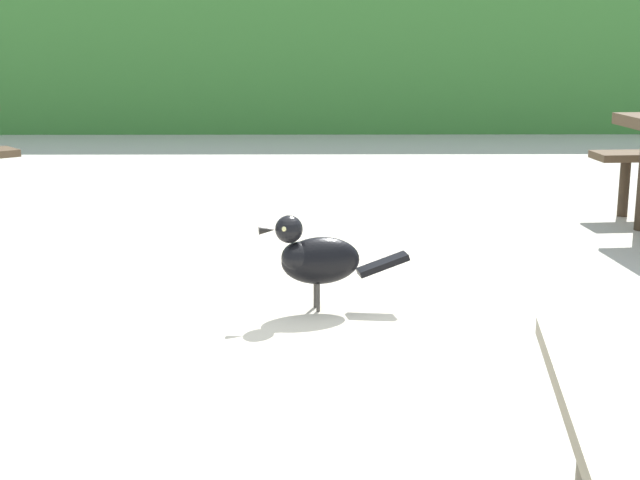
% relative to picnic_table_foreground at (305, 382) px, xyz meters
% --- Properties ---
extents(hedge_wall, '(28.00, 2.13, 2.00)m').
position_rel_picnic_table_foreground_xyz_m(hedge_wall, '(0.15, 10.24, 0.44)').
color(hedge_wall, '#428438').
rests_on(hedge_wall, ground).
extents(picnic_table_foreground, '(1.89, 1.92, 0.74)m').
position_rel_picnic_table_foreground_xyz_m(picnic_table_foreground, '(0.00, 0.00, 0.00)').
color(picnic_table_foreground, '#B2A893').
rests_on(picnic_table_foreground, ground).
extents(bird_grackle, '(0.29, 0.10, 0.18)m').
position_rel_picnic_table_foreground_xyz_m(bird_grackle, '(0.02, -0.09, 0.29)').
color(bird_grackle, black).
rests_on(bird_grackle, picnic_table_foreground).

